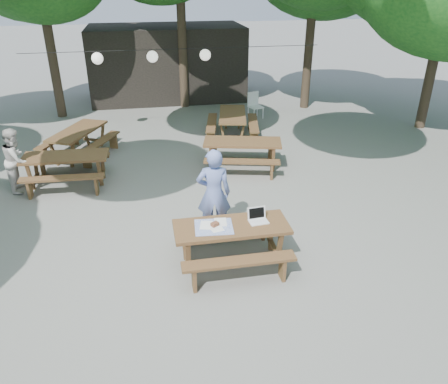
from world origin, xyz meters
The scene contains 13 objects.
ground centered at (0.00, 0.00, 0.00)m, with size 80.00×80.00×0.00m, color slate.
pavilion centered at (0.50, 10.50, 1.40)m, with size 6.00×3.00×2.80m, color black.
main_picnic_table centered at (0.75, -1.30, 0.39)m, with size 2.00×1.58×0.75m.
picnic_table_nw centered at (-2.53, 2.59, 0.39)m, with size 2.04×1.67×0.75m.
picnic_table_ne centered at (1.87, 2.78, 0.39)m, with size 2.22×1.98×0.75m.
picnic_table_far_w centered at (-2.45, 4.47, 0.39)m, with size 2.24×2.39×0.75m.
picnic_table_far_e centered at (2.11, 5.23, 0.39)m, with size 1.93×2.18×0.75m.
woman centered at (0.60, -0.32, 0.90)m, with size 0.65×0.43×1.80m, color #6C7FC5.
second_person centered at (-3.60, 2.49, 0.76)m, with size 0.74×0.58×1.52m, color silver.
plastic_chair centered at (3.31, 7.02, 0.26)m, with size 0.56×0.56×0.90m.
laptop centered at (1.23, -1.23, 0.81)m, with size 0.35×0.29×0.24m.
tabletop_clutter centered at (0.44, -1.29, 0.76)m, with size 0.70×0.60×0.08m.
paper_lanterns centered at (-0.19, 6.00, 2.40)m, with size 9.00×0.34×0.38m.
Camera 1 is at (-0.57, -7.64, 4.68)m, focal length 35.00 mm.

